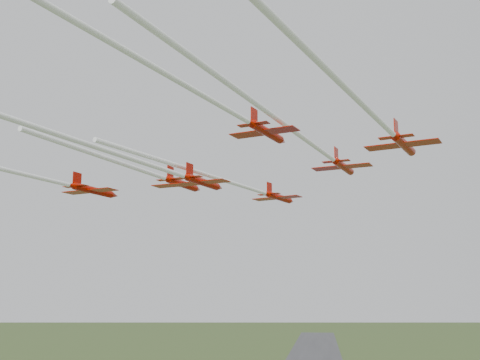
# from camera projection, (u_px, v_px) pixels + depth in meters

# --- Properties ---
(jet_lead) EXTENTS (22.66, 49.44, 2.67)m
(jet_lead) POSITION_uv_depth(u_px,v_px,m) (245.00, 187.00, 98.19)
(jet_lead) COLOR #A80E00
(jet_row2_left) EXTENTS (15.89, 43.46, 2.94)m
(jet_row2_left) POSITION_uv_depth(u_px,v_px,m) (156.00, 175.00, 96.29)
(jet_row2_left) COLOR #A80E00
(jet_row2_right) EXTENTS (22.00, 61.72, 2.69)m
(jet_row2_right) POSITION_uv_depth(u_px,v_px,m) (309.00, 142.00, 77.32)
(jet_row2_right) COLOR #A80E00
(jet_row3_left) EXTENTS (22.33, 57.70, 2.88)m
(jet_row3_left) POSITION_uv_depth(u_px,v_px,m) (27.00, 175.00, 86.59)
(jet_row3_left) COLOR #A80E00
(jet_row3_mid) EXTENTS (20.27, 51.19, 2.55)m
(jet_row3_mid) POSITION_uv_depth(u_px,v_px,m) (149.00, 165.00, 73.65)
(jet_row3_mid) COLOR #A80E00
(jet_row3_right) EXTENTS (19.08, 45.70, 2.67)m
(jet_row3_right) POSITION_uv_depth(u_px,v_px,m) (382.00, 123.00, 64.24)
(jet_row3_right) COLOR #A80E00
(jet_row4_right) EXTENTS (19.65, 49.47, 2.39)m
(jet_row4_right) POSITION_uv_depth(u_px,v_px,m) (212.00, 100.00, 57.91)
(jet_row4_right) COLOR #A80E00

